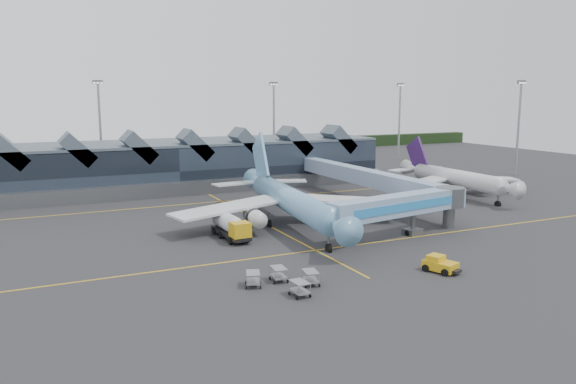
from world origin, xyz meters
name	(u,v)px	position (x,y,z in m)	size (l,w,h in m)	color
ground	(288,236)	(0.00, 0.00, 0.00)	(260.00, 260.00, 0.00)	#29292C
taxi_stripes	(260,221)	(0.00, 10.00, 0.01)	(120.00, 60.00, 0.01)	gold
tree_line_far	(136,150)	(0.00, 110.00, 2.00)	(260.00, 4.00, 4.00)	black
terminal	(168,164)	(-5.07, 47.35, 4.88)	(90.00, 22.25, 12.52)	black
light_masts	(256,122)	(21.00, 62.80, 12.49)	(132.40, 42.56, 22.45)	gray
main_airliner	(289,199)	(2.89, 5.79, 3.89)	(35.57, 41.17, 13.22)	#5FA2C2
regional_jet	(453,178)	(42.16, 14.90, 3.44)	(28.96, 31.46, 10.83)	silver
jet_bridge	(409,205)	(14.95, -6.89, 4.28)	(24.00, 7.22, 6.01)	#77A1C7
fuel_truck	(230,225)	(-7.57, 2.44, 1.81)	(3.10, 9.68, 3.23)	black
pushback_tug	(440,264)	(8.30, -21.27, 0.78)	(3.44, 4.33, 1.74)	gold
baggage_carts	(285,279)	(-9.14, -18.60, 0.83)	(7.38, 7.09, 1.48)	gray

